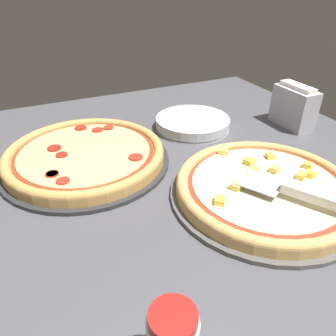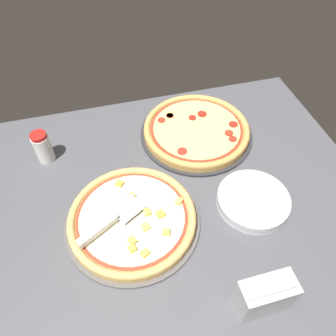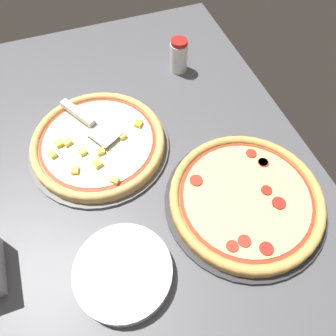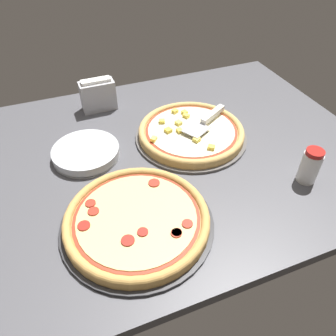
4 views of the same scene
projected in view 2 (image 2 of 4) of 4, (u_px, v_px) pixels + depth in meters
ground_plane at (159, 206)px, 106.66cm from camera, size 140.87×107.44×3.60cm
pizza_pan_front at (133, 222)px, 100.27cm from camera, size 41.27×41.27×1.00cm
pizza_front at (132, 218)px, 98.60cm from camera, size 38.80×38.80×3.77cm
pizza_pan_back at (196, 134)px, 125.64cm from camera, size 42.66×42.66×1.00cm
pizza_back at (196, 129)px, 123.94cm from camera, size 40.10×40.10×3.41cm
serving_spatula at (104, 225)px, 93.65cm from camera, size 21.25×15.04×2.00cm
plate_stack at (253, 201)px, 103.86cm from camera, size 22.89×22.89×3.50cm
parmesan_shaker at (43, 147)px, 113.54cm from camera, size 5.98×5.98×11.85cm
napkin_holder at (265, 295)px, 80.04cm from camera, size 13.87×6.67×13.24cm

